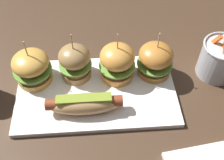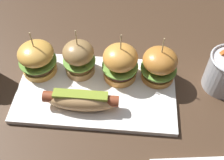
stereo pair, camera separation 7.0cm
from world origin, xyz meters
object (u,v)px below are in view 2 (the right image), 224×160
at_px(slider_center_left, 79,58).
at_px(slider_far_right, 159,65).
at_px(hot_dog, 81,100).
at_px(platter_main, 96,90).
at_px(slider_far_left, 37,58).
at_px(slider_center_right, 120,63).

distance_m(slider_center_left, slider_far_right, 0.21).
bearing_deg(hot_dog, platter_main, 63.53).
bearing_deg(slider_center_left, hot_dog, -79.28).
bearing_deg(platter_main, hot_dog, -116.47).
xyz_separation_m(hot_dog, slider_far_left, (-0.13, 0.11, 0.02)).
height_order(platter_main, hot_dog, hot_dog).
height_order(hot_dog, slider_center_left, slider_center_left).
distance_m(hot_dog, slider_center_left, 0.12).
distance_m(hot_dog, slider_far_left, 0.17).
xyz_separation_m(slider_far_left, slider_far_right, (0.32, 0.00, 0.00)).
bearing_deg(slider_center_right, slider_center_left, 175.24).
xyz_separation_m(platter_main, slider_far_left, (-0.16, 0.05, 0.05)).
bearing_deg(platter_main, slider_center_right, 40.58).
relative_size(platter_main, slider_center_left, 2.88).
distance_m(slider_far_left, slider_center_left, 0.11).
height_order(hot_dog, slider_far_right, slider_far_right).
relative_size(slider_center_right, slider_far_right, 1.06).
distance_m(slider_center_left, slider_center_right, 0.11).
height_order(slider_center_left, slider_far_right, slider_center_left).
bearing_deg(hot_dog, slider_far_left, 140.51).
distance_m(hot_dog, slider_far_right, 0.22).
relative_size(slider_far_left, slider_center_right, 0.92).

